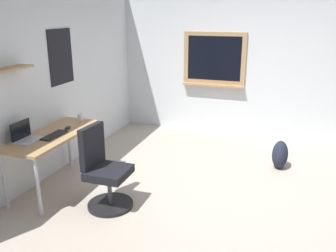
{
  "coord_description": "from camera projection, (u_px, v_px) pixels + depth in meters",
  "views": [
    {
      "loc": [
        -3.92,
        -0.59,
        2.15
      ],
      "look_at": [
        -0.08,
        0.73,
        0.85
      ],
      "focal_mm": 38.72,
      "sensor_mm": 36.0,
      "label": 1
    }
  ],
  "objects": [
    {
      "name": "ground_plane",
      "position": [
        227.0,
        197.0,
        4.37
      ],
      "size": [
        5.2,
        5.2,
        0.0
      ],
      "primitive_type": "plane",
      "color": "#ADA393",
      "rests_on": "ground"
    },
    {
      "name": "wall_back",
      "position": [
        46.0,
        78.0,
        4.73
      ],
      "size": [
        5.0,
        0.3,
        2.6
      ],
      "color": "silver",
      "rests_on": "ground"
    },
    {
      "name": "wall_right",
      "position": [
        255.0,
        62.0,
        6.19
      ],
      "size": [
        0.22,
        5.0,
        2.6
      ],
      "color": "silver",
      "rests_on": "ground"
    },
    {
      "name": "desk",
      "position": [
        53.0,
        140.0,
        4.42
      ],
      "size": [
        1.38,
        0.57,
        0.72
      ],
      "color": "tan",
      "rests_on": "ground"
    },
    {
      "name": "office_chair",
      "position": [
        104.0,
        173.0,
        4.07
      ],
      "size": [
        0.52,
        0.52,
        0.95
      ],
      "color": "black",
      "rests_on": "ground"
    },
    {
      "name": "laptop",
      "position": [
        26.0,
        136.0,
        4.14
      ],
      "size": [
        0.31,
        0.21,
        0.23
      ],
      "color": "#ADAFB5",
      "rests_on": "desk"
    },
    {
      "name": "keyboard",
      "position": [
        54.0,
        135.0,
        4.31
      ],
      "size": [
        0.37,
        0.13,
        0.02
      ],
      "primitive_type": "cube",
      "color": "black",
      "rests_on": "desk"
    },
    {
      "name": "computer_mouse",
      "position": [
        68.0,
        128.0,
        4.56
      ],
      "size": [
        0.1,
        0.06,
        0.03
      ],
      "primitive_type": "ellipsoid",
      "color": "#262628",
      "rests_on": "desk"
    },
    {
      "name": "coffee_mug",
      "position": [
        80.0,
        117.0,
        4.91
      ],
      "size": [
        0.08,
        0.08,
        0.09
      ],
      "primitive_type": "cylinder",
      "color": "silver",
      "rests_on": "desk"
    },
    {
      "name": "backpack",
      "position": [
        280.0,
        155.0,
        5.13
      ],
      "size": [
        0.32,
        0.22,
        0.4
      ],
      "primitive_type": "ellipsoid",
      "color": "#1E2333",
      "rests_on": "ground"
    }
  ]
}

